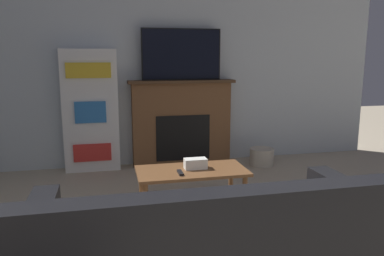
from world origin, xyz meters
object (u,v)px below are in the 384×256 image
(coffee_table, at_px, (192,175))
(bookshelf, at_px, (91,111))
(fireplace, at_px, (182,122))
(tv, at_px, (181,54))
(storage_basket, at_px, (262,157))

(coffee_table, distance_m, bookshelf, 2.01)
(coffee_table, height_order, bookshelf, bookshelf)
(fireplace, relative_size, coffee_table, 1.39)
(fireplace, bearing_deg, coffee_table, -97.92)
(tv, height_order, bookshelf, tv)
(fireplace, distance_m, tv, 0.95)
(coffee_table, bearing_deg, fireplace, 82.08)
(bookshelf, bearing_deg, storage_basket, -7.78)
(fireplace, relative_size, tv, 1.35)
(coffee_table, bearing_deg, storage_basket, 45.91)
(coffee_table, xyz_separation_m, bookshelf, (-1.00, 1.69, 0.43))
(tv, bearing_deg, storage_basket, -16.34)
(tv, bearing_deg, coffee_table, -98.01)
(bookshelf, bearing_deg, tv, 0.09)
(fireplace, relative_size, bookshelf, 0.92)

